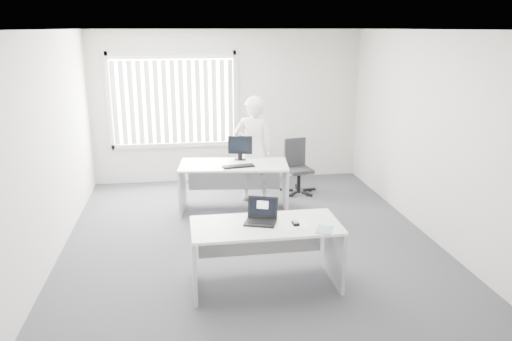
{
  "coord_description": "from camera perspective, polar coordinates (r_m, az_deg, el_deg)",
  "views": [
    {
      "loc": [
        -0.87,
        -6.24,
        2.82
      ],
      "look_at": [
        0.1,
        0.15,
        0.97
      ],
      "focal_mm": 35.0,
      "sensor_mm": 36.0,
      "label": 1
    }
  ],
  "objects": [
    {
      "name": "ground",
      "position": [
        6.91,
        -0.63,
        -8.1
      ],
      "size": [
        6.0,
        6.0,
        0.0
      ],
      "primitive_type": "plane",
      "color": "#4E4D54",
      "rests_on": "ground"
    },
    {
      "name": "wall_back",
      "position": [
        9.39,
        -3.22,
        7.28
      ],
      "size": [
        5.0,
        0.02,
        2.8
      ],
      "primitive_type": "cube",
      "color": "beige",
      "rests_on": "ground"
    },
    {
      "name": "wall_front",
      "position": [
        3.65,
        5.93,
        -7.04
      ],
      "size": [
        5.0,
        0.02,
        2.8
      ],
      "primitive_type": "cube",
      "color": "beige",
      "rests_on": "ground"
    },
    {
      "name": "wall_left",
      "position": [
        6.61,
        -22.69,
        2.33
      ],
      "size": [
        0.02,
        6.0,
        2.8
      ],
      "primitive_type": "cube",
      "color": "beige",
      "rests_on": "ground"
    },
    {
      "name": "wall_right",
      "position": [
        7.24,
        19.39,
        3.77
      ],
      "size": [
        0.02,
        6.0,
        2.8
      ],
      "primitive_type": "cube",
      "color": "beige",
      "rests_on": "ground"
    },
    {
      "name": "ceiling",
      "position": [
        6.3,
        -0.71,
        15.81
      ],
      "size": [
        5.0,
        6.0,
        0.02
      ],
      "primitive_type": "cube",
      "color": "silver",
      "rests_on": "wall_back"
    },
    {
      "name": "window",
      "position": [
        9.29,
        -9.42,
        7.94
      ],
      "size": [
        2.32,
        0.06,
        1.76
      ],
      "primitive_type": "cube",
      "color": "beige",
      "rests_on": "wall_back"
    },
    {
      "name": "blinds",
      "position": [
        9.24,
        -9.42,
        7.7
      ],
      "size": [
        2.2,
        0.1,
        1.5
      ],
      "primitive_type": null,
      "color": "white",
      "rests_on": "wall_back"
    },
    {
      "name": "desk_near",
      "position": [
        5.58,
        1.12,
        -8.14
      ],
      "size": [
        1.64,
        0.78,
        0.75
      ],
      "rotation": [
        0.0,
        0.0,
        0.01
      ],
      "color": "white",
      "rests_on": "ground"
    },
    {
      "name": "desk_far",
      "position": [
        7.88,
        -2.55,
        -0.73
      ],
      "size": [
        1.76,
        0.98,
        0.77
      ],
      "rotation": [
        0.0,
        0.0,
        -0.12
      ],
      "color": "white",
      "rests_on": "ground"
    },
    {
      "name": "office_chair",
      "position": [
        8.84,
        4.78,
        -0.64
      ],
      "size": [
        0.64,
        0.64,
        0.95
      ],
      "rotation": [
        0.0,
        0.0,
        0.21
      ],
      "color": "black",
      "rests_on": "ground"
    },
    {
      "name": "person",
      "position": [
        8.26,
        -0.25,
        2.46
      ],
      "size": [
        0.72,
        0.54,
        1.77
      ],
      "primitive_type": "imported",
      "rotation": [
        0.0,
        0.0,
        2.94
      ],
      "color": "silver",
      "rests_on": "ground"
    },
    {
      "name": "laptop",
      "position": [
        5.47,
        0.5,
        -4.81
      ],
      "size": [
        0.42,
        0.4,
        0.26
      ],
      "primitive_type": null,
      "rotation": [
        0.0,
        0.0,
        -0.34
      ],
      "color": "black",
      "rests_on": "desk_near"
    },
    {
      "name": "paper_sheet",
      "position": [
        5.49,
        4.33,
        -6.25
      ],
      "size": [
        0.38,
        0.31,
        0.0
      ],
      "primitive_type": "cube",
      "rotation": [
        0.0,
        0.0,
        0.29
      ],
      "color": "white",
      "rests_on": "desk_near"
    },
    {
      "name": "mouse",
      "position": [
        5.5,
        4.53,
        -5.95
      ],
      "size": [
        0.07,
        0.11,
        0.05
      ],
      "primitive_type": null,
      "rotation": [
        0.0,
        0.0,
        0.04
      ],
      "color": "#B9B9BB",
      "rests_on": "paper_sheet"
    },
    {
      "name": "booklet",
      "position": [
        5.39,
        7.81,
        -6.72
      ],
      "size": [
        0.23,
        0.27,
        0.01
      ],
      "primitive_type": "cube",
      "rotation": [
        0.0,
        0.0,
        -0.41
      ],
      "color": "silver",
      "rests_on": "desk_near"
    },
    {
      "name": "keyboard",
      "position": [
        7.64,
        -2.02,
        0.48
      ],
      "size": [
        0.51,
        0.23,
        0.02
      ],
      "primitive_type": "cube",
      "rotation": [
        0.0,
        0.0,
        0.15
      ],
      "color": "black",
      "rests_on": "desk_far"
    },
    {
      "name": "monitor",
      "position": [
        8.01,
        -1.83,
        2.59
      ],
      "size": [
        0.41,
        0.19,
        0.39
      ],
      "primitive_type": null,
      "rotation": [
        0.0,
        0.0,
        -0.19
      ],
      "color": "black",
      "rests_on": "desk_far"
    }
  ]
}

